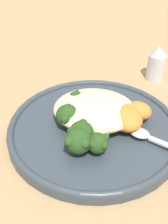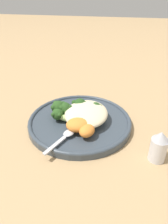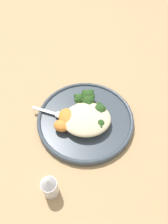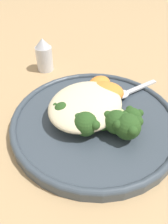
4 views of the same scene
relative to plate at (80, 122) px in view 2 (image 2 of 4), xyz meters
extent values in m
plane|color=tan|center=(0.01, -0.01, -0.01)|extent=(4.00, 4.00, 0.00)
cylinder|color=#38424C|center=(0.00, 0.00, 0.00)|extent=(0.29, 0.29, 0.02)
torus|color=#38424C|center=(0.00, 0.00, 0.00)|extent=(0.29, 0.29, 0.01)
ellipsoid|color=beige|center=(0.00, 0.02, 0.03)|extent=(0.14, 0.12, 0.04)
ellipsoid|color=#ADC675|center=(0.01, 0.01, 0.02)|extent=(0.10, 0.07, 0.02)
sphere|color=#284C1E|center=(-0.04, 0.04, 0.03)|extent=(0.03, 0.03, 0.03)
sphere|color=#284C1E|center=(-0.04, 0.05, 0.03)|extent=(0.01, 0.01, 0.01)
sphere|color=#284C1E|center=(-0.04, 0.03, 0.03)|extent=(0.01, 0.01, 0.01)
ellipsoid|color=#ADC675|center=(0.00, 0.01, 0.02)|extent=(0.08, 0.05, 0.02)
sphere|color=#284C1E|center=(-0.04, 0.03, 0.03)|extent=(0.03, 0.03, 0.03)
sphere|color=#284C1E|center=(-0.03, 0.04, 0.03)|extent=(0.01, 0.01, 0.01)
sphere|color=#284C1E|center=(-0.05, 0.03, 0.03)|extent=(0.01, 0.01, 0.01)
sphere|color=#284C1E|center=(-0.03, 0.02, 0.03)|extent=(0.01, 0.01, 0.01)
ellipsoid|color=#ADC675|center=(0.00, 0.00, 0.02)|extent=(0.06, 0.02, 0.02)
sphere|color=#284C1E|center=(-0.03, 0.00, 0.03)|extent=(0.03, 0.03, 0.03)
sphere|color=#284C1E|center=(-0.02, 0.01, 0.03)|extent=(0.01, 0.01, 0.01)
sphere|color=#284C1E|center=(-0.04, 0.00, 0.03)|extent=(0.01, 0.01, 0.01)
sphere|color=#284C1E|center=(-0.02, -0.01, 0.03)|extent=(0.01, 0.01, 0.01)
ellipsoid|color=#ADC675|center=(0.00, 0.00, 0.02)|extent=(0.08, 0.03, 0.01)
sphere|color=#284C1E|center=(-0.04, -0.01, 0.03)|extent=(0.04, 0.04, 0.04)
sphere|color=#284C1E|center=(-0.04, 0.01, 0.04)|extent=(0.01, 0.01, 0.01)
sphere|color=#284C1E|center=(-0.04, -0.02, 0.04)|extent=(0.01, 0.01, 0.01)
ellipsoid|color=#ADC675|center=(0.01, -0.01, 0.02)|extent=(0.07, 0.06, 0.02)
sphere|color=#284C1E|center=(-0.02, -0.03, 0.02)|extent=(0.03, 0.03, 0.03)
sphere|color=#284C1E|center=(-0.02, -0.01, 0.03)|extent=(0.01, 0.01, 0.01)
sphere|color=#284C1E|center=(-0.02, -0.04, 0.03)|extent=(0.01, 0.01, 0.01)
ellipsoid|color=#ADC675|center=(0.01, -0.01, 0.02)|extent=(0.06, 0.07, 0.01)
sphere|color=#284C1E|center=(-0.01, -0.05, 0.03)|extent=(0.04, 0.04, 0.04)
sphere|color=#284C1E|center=(-0.01, -0.03, 0.04)|extent=(0.01, 0.01, 0.01)
sphere|color=#284C1E|center=(-0.01, -0.06, 0.04)|extent=(0.01, 0.01, 0.01)
ellipsoid|color=#ADC675|center=(0.01, -0.03, 0.02)|extent=(0.06, 0.08, 0.02)
sphere|color=#284C1E|center=(-0.02, -0.07, 0.03)|extent=(0.04, 0.04, 0.04)
sphere|color=#284C1E|center=(0.00, -0.05, 0.04)|extent=(0.02, 0.02, 0.02)
sphere|color=#284C1E|center=(-0.03, -0.05, 0.04)|extent=(0.02, 0.02, 0.02)
sphere|color=#284C1E|center=(-0.03, -0.08, 0.04)|extent=(0.02, 0.02, 0.02)
sphere|color=#284C1E|center=(0.00, -0.08, 0.04)|extent=(0.02, 0.02, 0.02)
ellipsoid|color=#ADC675|center=(0.02, -0.02, 0.02)|extent=(0.03, 0.08, 0.02)
sphere|color=#284C1E|center=(0.01, -0.06, 0.03)|extent=(0.03, 0.03, 0.03)
sphere|color=#284C1E|center=(0.02, -0.05, 0.03)|extent=(0.01, 0.01, 0.01)
sphere|color=#284C1E|center=(0.01, -0.05, 0.03)|extent=(0.01, 0.01, 0.01)
sphere|color=#284C1E|center=(0.01, -0.07, 0.03)|extent=(0.01, 0.01, 0.01)
sphere|color=#284C1E|center=(0.02, -0.07, 0.03)|extent=(0.01, 0.01, 0.01)
ellipsoid|color=orange|center=(0.07, 0.03, 0.03)|extent=(0.06, 0.05, 0.03)
ellipsoid|color=orange|center=(0.05, 0.01, 0.03)|extent=(0.07, 0.08, 0.03)
cube|color=silver|center=(0.13, -0.04, 0.01)|extent=(0.07, 0.04, 0.00)
ellipsoid|color=silver|center=(0.08, -0.01, 0.02)|extent=(0.04, 0.04, 0.01)
cylinder|color=silver|center=(0.11, 0.20, 0.02)|extent=(0.04, 0.04, 0.06)
cone|color=#B2B2B7|center=(0.11, 0.20, 0.06)|extent=(0.04, 0.04, 0.02)
camera|label=1|loc=(0.05, -0.40, 0.35)|focal=50.00mm
camera|label=2|loc=(0.51, 0.10, 0.36)|focal=35.00mm
camera|label=3|loc=(0.04, 0.37, 0.55)|focal=35.00mm
camera|label=4|loc=(-0.25, -0.13, 0.27)|focal=35.00mm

